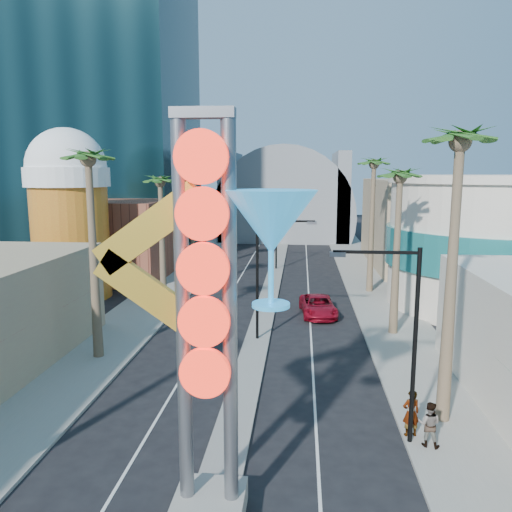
{
  "coord_description": "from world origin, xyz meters",
  "views": [
    {
      "loc": [
        2.74,
        -10.96,
        10.78
      ],
      "look_at": [
        -0.17,
        21.01,
        5.4
      ],
      "focal_mm": 35.0,
      "sensor_mm": 36.0,
      "label": 1
    }
  ],
  "objects_px": {
    "neon_sign": "(233,294)",
    "pedestrian_b": "(429,424)",
    "red_pickup": "(318,306)",
    "pedestrian_a": "(411,413)"
  },
  "relations": [
    {
      "from": "pedestrian_a",
      "to": "pedestrian_b",
      "type": "bearing_deg",
      "value": 115.42
    },
    {
      "from": "red_pickup",
      "to": "pedestrian_b",
      "type": "bearing_deg",
      "value": -84.46
    },
    {
      "from": "neon_sign",
      "to": "pedestrian_a",
      "type": "xyz_separation_m",
      "value": [
        6.48,
        5.49,
        -6.17
      ]
    },
    {
      "from": "red_pickup",
      "to": "pedestrian_a",
      "type": "xyz_separation_m",
      "value": [
        3.18,
        -17.72,
        0.39
      ]
    },
    {
      "from": "pedestrian_a",
      "to": "red_pickup",
      "type": "bearing_deg",
      "value": -91.55
    },
    {
      "from": "neon_sign",
      "to": "red_pickup",
      "type": "xyz_separation_m",
      "value": [
        3.3,
        23.21,
        -6.56
      ]
    },
    {
      "from": "pedestrian_b",
      "to": "pedestrian_a",
      "type": "bearing_deg",
      "value": -34.56
    },
    {
      "from": "neon_sign",
      "to": "pedestrian_b",
      "type": "bearing_deg",
      "value": 34.14
    },
    {
      "from": "neon_sign",
      "to": "pedestrian_a",
      "type": "bearing_deg",
      "value": 40.27
    },
    {
      "from": "neon_sign",
      "to": "pedestrian_b",
      "type": "distance_m",
      "value": 10.55
    }
  ]
}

